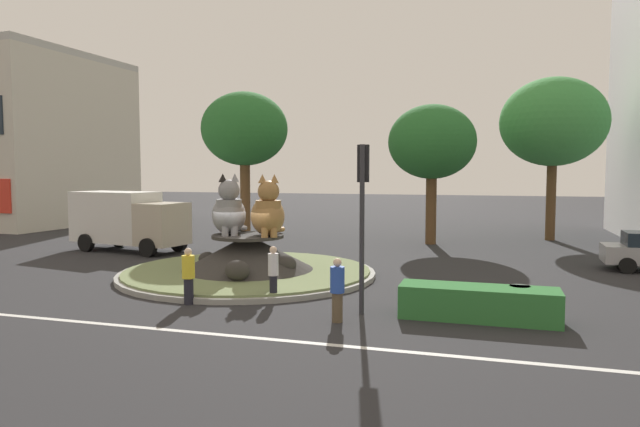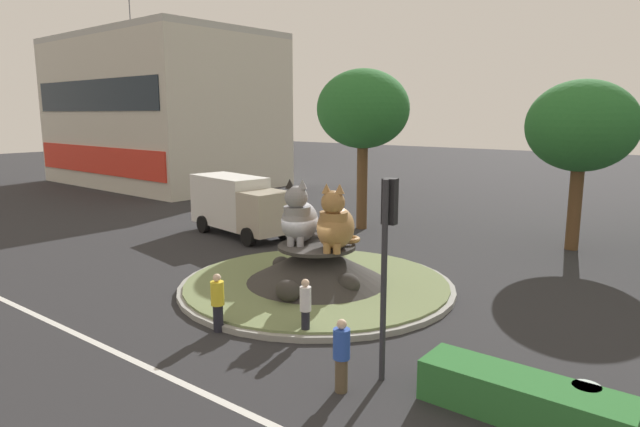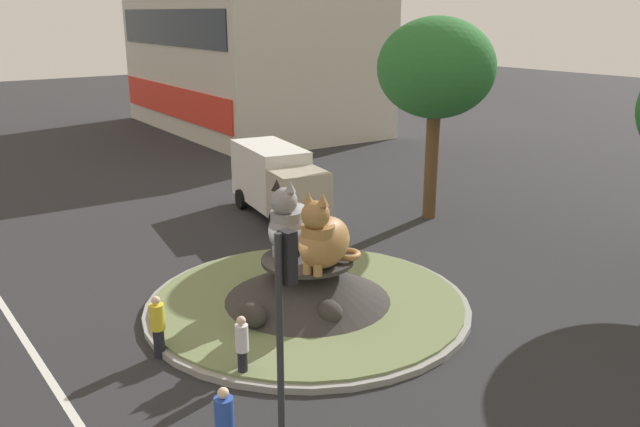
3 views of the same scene
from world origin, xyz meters
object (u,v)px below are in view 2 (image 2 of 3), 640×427
broadleaf_tree_behind_island (363,110)px  pedestrian_yellow_shirt (218,301)px  pedestrian_blue_shirt (341,354)px  shophouse_block (162,111)px  third_tree_left (581,127)px  cat_statue_grey (299,219)px  cat_statue_tabby (335,225)px  litter_bin (585,407)px  delivery_box_truck (238,204)px  traffic_light_mast (387,241)px  pedestrian_white_shirt (305,306)px

broadleaf_tree_behind_island → pedestrian_yellow_shirt: (4.69, -14.55, -5.48)m
broadleaf_tree_behind_island → pedestrian_blue_shirt: 18.77m
shophouse_block → pedestrian_blue_shirt: shophouse_block is taller
third_tree_left → cat_statue_grey: bearing=-119.2°
cat_statue_tabby → pedestrian_blue_shirt: size_ratio=1.55×
pedestrian_blue_shirt → litter_bin: size_ratio=1.91×
cat_statue_tabby → delivery_box_truck: (-9.46, 4.49, -0.81)m
pedestrian_yellow_shirt → litter_bin: size_ratio=1.91×
cat_statue_grey → delivery_box_truck: cat_statue_grey is taller
cat_statue_tabby → pedestrian_blue_shirt: 7.07m
cat_statue_grey → broadleaf_tree_behind_island: (-3.71, 9.72, 3.93)m
cat_statue_tabby → pedestrian_yellow_shirt: size_ratio=1.56×
traffic_light_mast → third_tree_left: bearing=-6.5°
traffic_light_mast → broadleaf_tree_behind_island: (-9.95, 14.05, 3.05)m
third_tree_left → pedestrian_blue_shirt: third_tree_left is taller
pedestrian_yellow_shirt → delivery_box_truck: (-8.81, 9.31, 0.73)m
cat_statue_grey → third_tree_left: third_tree_left is taller
pedestrian_blue_shirt → pedestrian_yellow_shirt: bearing=118.4°
cat_statue_tabby → third_tree_left: 13.17m
shophouse_block → pedestrian_yellow_shirt: bearing=-31.7°
shophouse_block → pedestrian_white_shirt: shophouse_block is taller
pedestrian_white_shirt → cat_statue_grey: bearing=102.4°
shophouse_block → delivery_box_truck: shophouse_block is taller
pedestrian_yellow_shirt → shophouse_block: bearing=-106.6°
cat_statue_grey → shophouse_block: size_ratio=0.13×
cat_statue_grey → cat_statue_tabby: cat_statue_grey is taller
pedestrian_white_shirt → litter_bin: size_ratio=1.90×
broadleaf_tree_behind_island → pedestrian_yellow_shirt: 16.24m
third_tree_left → pedestrian_white_shirt: size_ratio=4.51×
pedestrian_yellow_shirt → cat_statue_tabby: bearing=-169.9°
cat_statue_grey → third_tree_left: bearing=123.3°
cat_statue_tabby → shophouse_block: shophouse_block is taller
shophouse_block → pedestrian_white_shirt: bearing=-28.3°
pedestrian_blue_shirt → litter_bin: bearing=-32.8°
cat_statue_grey → broadleaf_tree_behind_island: 11.12m
third_tree_left → cat_statue_tabby: bearing=-112.8°
third_tree_left → pedestrian_blue_shirt: 17.92m
broadleaf_tree_behind_island → litter_bin: bearing=-43.4°
delivery_box_truck → litter_bin: (18.33, -8.17, -1.18)m
shophouse_block → broadleaf_tree_behind_island: size_ratio=2.42×
traffic_light_mast → pedestrian_white_shirt: traffic_light_mast is taller
broadleaf_tree_behind_island → shophouse_block: bearing=166.9°
pedestrian_yellow_shirt → pedestrian_white_shirt: (2.28, 1.19, 0.01)m
broadleaf_tree_behind_island → delivery_box_truck: (-4.12, -5.25, -4.76)m
cat_statue_tabby → traffic_light_mast: size_ratio=0.56×
third_tree_left → litter_bin: size_ratio=8.56×
third_tree_left → pedestrian_white_shirt: 16.46m
cat_statue_tabby → third_tree_left: bearing=130.9°
pedestrian_yellow_shirt → pedestrian_blue_shirt: size_ratio=1.00×
delivery_box_truck → cat_statue_tabby: bearing=-15.4°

